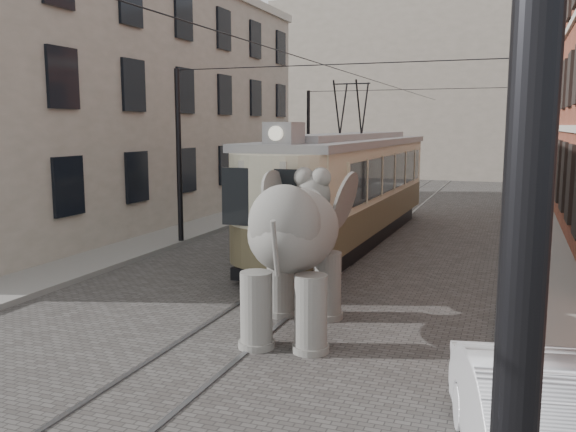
% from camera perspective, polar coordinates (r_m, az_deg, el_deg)
% --- Properties ---
extents(ground, '(120.00, 120.00, 0.00)m').
position_cam_1_polar(ground, '(14.03, -2.25, -8.65)').
color(ground, '#464341').
extents(tram_rails, '(1.54, 80.00, 0.02)m').
position_cam_1_polar(tram_rails, '(14.03, -2.25, -8.60)').
color(tram_rails, slate).
rests_on(tram_rails, ground).
extents(sidewalk_right, '(2.00, 60.00, 0.15)m').
position_cam_1_polar(sidewalk_right, '(13.06, 23.32, -10.32)').
color(sidewalk_right, slate).
rests_on(sidewalk_right, ground).
extents(sidewalk_left, '(2.00, 60.00, 0.15)m').
position_cam_1_polar(sidewalk_left, '(17.48, -22.45, -5.60)').
color(sidewalk_left, slate).
rests_on(sidewalk_left, ground).
extents(stucco_building, '(7.00, 24.00, 10.00)m').
position_cam_1_polar(stucco_building, '(27.62, -15.80, 9.94)').
color(stucco_building, gray).
rests_on(stucco_building, ground).
extents(distant_block, '(28.00, 10.00, 14.00)m').
position_cam_1_polar(distant_block, '(52.72, 14.89, 11.28)').
color(distant_block, gray).
rests_on(distant_block, ground).
extents(catenary, '(11.00, 30.20, 6.00)m').
position_cam_1_polar(catenary, '(18.23, 3.15, 4.90)').
color(catenary, black).
rests_on(catenary, ground).
extents(tram, '(3.23, 14.18, 5.60)m').
position_cam_1_polar(tram, '(21.82, 5.80, 4.92)').
color(tram, beige).
rests_on(tram, ground).
extents(elephant, '(3.61, 5.60, 3.21)m').
position_cam_1_polar(elephant, '(12.15, 0.60, -3.51)').
color(elephant, '#65635D').
rests_on(elephant, ground).
extents(parked_car, '(2.34, 4.38, 1.37)m').
position_cam_1_polar(parked_car, '(7.92, 22.08, -17.90)').
color(parked_car, silver).
rests_on(parked_car, ground).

